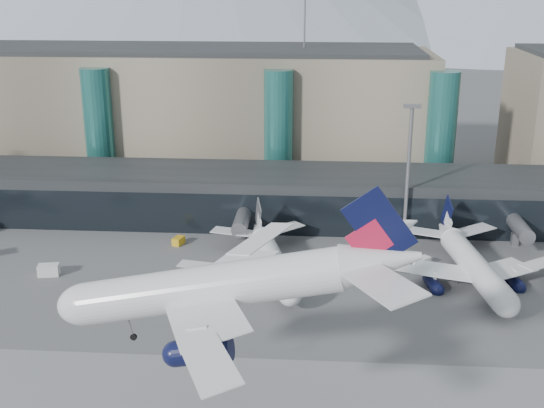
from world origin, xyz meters
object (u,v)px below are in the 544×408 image
at_px(lightmast_mid, 408,166).
at_px(veh_b, 178,241).
at_px(jet_parked_mid, 270,250).
at_px(veh_c, 270,276).
at_px(veh_h, 102,292).
at_px(jet_parked_right, 469,253).
at_px(hero_jet, 245,274).
at_px(veh_d, 422,262).
at_px(veh_a, 49,270).

height_order(lightmast_mid, veh_b, lightmast_mid).
bearing_deg(jet_parked_mid, lightmast_mid, -71.68).
bearing_deg(jet_parked_mid, veh_c, 168.89).
height_order(veh_b, veh_h, veh_h).
distance_m(jet_parked_right, veh_b, 51.32).
relative_size(hero_jet, veh_d, 13.22).
distance_m(hero_jet, veh_b, 61.50).
bearing_deg(veh_b, veh_c, -111.03).
bearing_deg(jet_parked_right, jet_parked_mid, 82.77).
distance_m(veh_a, veh_d, 62.43).
distance_m(veh_c, veh_h, 26.43).
distance_m(veh_b, veh_c, 23.60).
bearing_deg(veh_d, jet_parked_right, -68.48).
xyz_separation_m(veh_b, veh_c, (18.03, -15.22, 0.39)).
bearing_deg(veh_d, veh_c, 157.74).
relative_size(jet_parked_mid, jet_parked_right, 0.94).
bearing_deg(veh_c, veh_a, -141.56).
height_order(jet_parked_mid, veh_b, jet_parked_mid).
bearing_deg(veh_h, veh_c, -7.06).
bearing_deg(veh_d, hero_jet, -157.25).
relative_size(veh_a, veh_h, 0.83).
bearing_deg(veh_h, jet_parked_right, -11.69).
relative_size(lightmast_mid, veh_b, 10.51).
relative_size(veh_b, veh_h, 0.60).
relative_size(hero_jet, veh_h, 9.47).
bearing_deg(veh_a, jet_parked_mid, -3.78).
height_order(lightmast_mid, jet_parked_mid, lightmast_mid).
bearing_deg(hero_jet, lightmast_mid, 72.82).
bearing_deg(veh_c, hero_jet, -50.49).
distance_m(veh_a, veh_c, 36.71).
height_order(hero_jet, veh_b, hero_jet).
bearing_deg(lightmast_mid, hero_jet, -111.02).
xyz_separation_m(jet_parked_mid, veh_b, (-17.73, 10.94, -3.26)).
bearing_deg(jet_parked_right, veh_d, 54.06).
bearing_deg(lightmast_mid, veh_h, -150.72).
distance_m(veh_d, veh_h, 52.93).
bearing_deg(veh_c, jet_parked_right, 46.82).
distance_m(lightmast_mid, veh_h, 57.61).
relative_size(jet_parked_mid, veh_h, 8.08).
bearing_deg(veh_c, veh_b, 178.80).
bearing_deg(lightmast_mid, veh_a, -161.91).
xyz_separation_m(jet_parked_right, veh_c, (-32.01, -4.42, -3.19)).
distance_m(hero_jet, veh_d, 57.59).
xyz_separation_m(jet_parked_right, veh_a, (-68.72, -4.09, -3.34)).
distance_m(jet_parked_mid, jet_parked_right, 32.31).
height_order(hero_jet, veh_h, hero_jet).
relative_size(lightmast_mid, veh_a, 7.62).
relative_size(lightmast_mid, hero_jet, 0.67).
xyz_separation_m(veh_a, veh_b, (18.67, 14.89, -0.24)).
distance_m(lightmast_mid, veh_a, 64.78).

